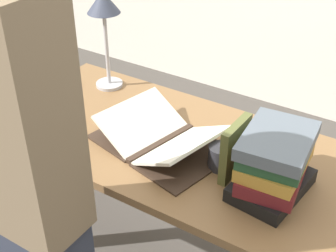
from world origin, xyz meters
TOP-DOWN VIEW (x-y plane):
  - reading_desk at (0.00, 0.00)m, footprint 1.58×0.74m
  - open_book at (-0.03, -0.05)m, footprint 0.58×0.47m
  - book_stack_tall at (0.44, -0.08)m, footprint 0.24×0.32m
  - book_standing_upright at (0.29, -0.05)m, footprint 0.04×0.18m
  - reading_lamp at (-0.53, 0.24)m, footprint 0.15×0.15m
  - coffee_mug at (0.23, -0.05)m, footprint 0.09×0.11m
  - person_reader at (-0.11, -0.66)m, footprint 0.36×0.21m

SIDE VIEW (x-z plane):
  - reading_desk at x=0.00m, z-range 0.29..1.06m
  - open_book at x=-0.03m, z-range 0.74..0.86m
  - coffee_mug at x=0.23m, z-range 0.77..0.86m
  - person_reader at x=-0.11m, z-range -0.01..1.73m
  - book_standing_upright at x=0.29m, z-range 0.77..0.98m
  - book_stack_tall at x=0.44m, z-range 0.77..1.01m
  - reading_lamp at x=-0.53m, z-range 0.90..1.37m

